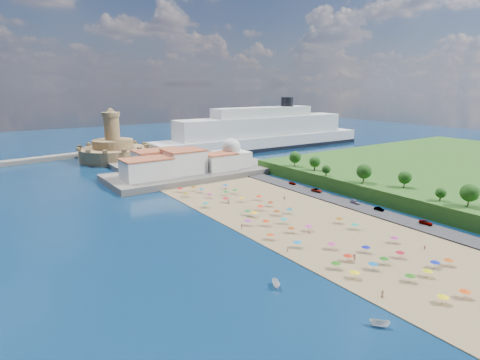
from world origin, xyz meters
TOP-DOWN VIEW (x-y plane):
  - ground at (0.00, 0.00)m, footprint 700.00×700.00m
  - terrace at (10.00, 73.00)m, footprint 90.00×36.00m
  - jetty at (-12.00, 108.00)m, footprint 18.00×70.00m
  - waterfront_buildings at (-3.05, 73.64)m, footprint 57.00×29.00m
  - domed_building at (30.00, 71.00)m, footprint 16.00×16.00m
  - fortress at (-12.00, 138.00)m, footprint 40.00×40.00m
  - cruise_ship at (91.11, 123.14)m, footprint 166.89×28.58m
  - beach_parasols at (-1.22, -10.87)m, footprint 30.81×117.22m
  - beachgoers at (-1.78, -2.56)m, footprint 34.11×98.44m
  - moored_boats at (-27.30, -50.96)m, footprint 9.86×27.47m
  - parked_cars at (36.00, -2.53)m, footprint 2.71×69.48m
  - hillside_trees at (48.96, -6.97)m, footprint 15.40×108.82m

SIDE VIEW (x-z plane):
  - ground at x=0.00m, z-range 0.00..0.00m
  - moored_boats at x=-27.30m, z-range -0.01..1.54m
  - beachgoers at x=-1.78m, z-range 0.21..2.09m
  - jetty at x=-12.00m, z-range 0.00..2.40m
  - parked_cars at x=36.00m, z-range 0.65..2.10m
  - terrace at x=10.00m, z-range 0.00..3.00m
  - beach_parasols at x=-1.22m, z-range 1.05..3.25m
  - fortress at x=-12.00m, z-range -9.52..22.88m
  - waterfront_buildings at x=-3.05m, z-range 2.38..13.38m
  - domed_building at x=30.00m, z-range 1.47..16.47m
  - hillside_trees at x=48.96m, z-range 6.31..14.20m
  - cruise_ship at x=91.11m, z-range -7.41..28.96m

